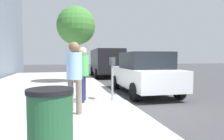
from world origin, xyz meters
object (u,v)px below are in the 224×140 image
Objects in this scene: pedestrian_bystander at (74,71)px; street_tree at (76,27)px; parking_meter at (112,69)px; parked_van_far at (106,61)px; pedestrian_at_meter at (83,70)px; parked_sedan_near at (144,73)px; trash_bin at (51,128)px.

street_tree reaches higher than pedestrian_bystander.
parked_van_far is at bearing -10.59° from parking_meter.
pedestrian_at_meter is 0.33× the size of parked_van_far.
pedestrian_bystander is at bearing 133.53° from parked_sedan_near.
street_tree reaches higher than pedestrian_at_meter.
trash_bin is (-2.55, 0.44, -0.55)m from pedestrian_bystander.
pedestrian_bystander is 0.40× the size of parked_sedan_near.
parked_sedan_near reaches higher than parking_meter.
pedestrian_at_meter is 1.71× the size of trash_bin.
trash_bin is at bearing 174.28° from street_tree.
trash_bin is at bearing -127.82° from pedestrian_bystander.
pedestrian_bystander is at bearing -92.33° from pedestrian_at_meter.
parking_meter is at bearing -24.53° from trash_bin.
pedestrian_bystander is 4.25m from parked_sedan_near.
street_tree is 4.17× the size of trash_bin.
parking_meter is at bearing 14.87° from pedestrian_bystander.
street_tree is 9.29m from trash_bin.
parked_van_far reaches higher than parking_meter.
pedestrian_bystander is (-1.18, 1.27, 0.04)m from parking_meter.
parked_van_far reaches higher than trash_bin.
parking_meter is 0.33× the size of street_tree.
parked_van_far reaches higher than pedestrian_bystander.
pedestrian_at_meter is 3.21m from parked_sedan_near.
pedestrian_bystander reaches higher than pedestrian_at_meter.
street_tree reaches higher than parked_van_far.
parked_sedan_near is (1.74, -1.80, -0.27)m from parking_meter.
trash_bin is at bearing 147.33° from parked_sedan_near.
pedestrian_at_meter is at bearing 47.49° from pedestrian_bystander.
parked_van_far is (9.65, -1.81, 0.09)m from parking_meter.
trash_bin is (-3.74, 1.70, -0.51)m from parking_meter.
parked_sedan_near is at bearing 179.99° from parked_van_far.
pedestrian_at_meter is at bearing 120.95° from parked_sedan_near.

